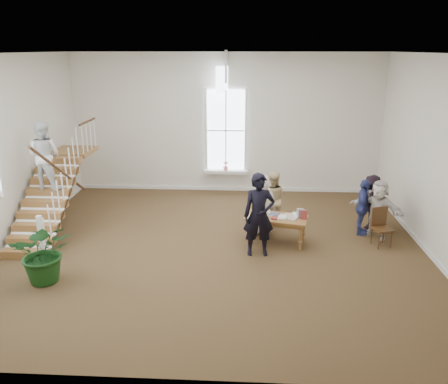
# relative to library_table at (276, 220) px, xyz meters

# --- Properties ---
(ground) EXTENTS (10.00, 10.00, 0.00)m
(ground) POSITION_rel_library_table_xyz_m (-1.44, -0.32, -0.61)
(ground) COLOR #46331B
(ground) RESTS_ON ground
(room_shell) EXTENTS (10.49, 10.00, 10.00)m
(room_shell) POSITION_rel_library_table_xyz_m (-1.44, 4.07, -0.21)
(room_shell) COLOR silver
(room_shell) RESTS_ON ground
(staircase) EXTENTS (1.10, 4.10, 2.92)m
(staircase) POSITION_rel_library_table_xyz_m (-5.78, 0.43, 1.01)
(staircase) COLOR brown
(staircase) RESTS_ON ground
(library_table) EXTENTS (1.61, 1.06, 0.75)m
(library_table) POSITION_rel_library_table_xyz_m (0.00, 0.00, 0.00)
(library_table) COLOR brown
(library_table) RESTS_ON ground
(police_officer) EXTENTS (0.75, 0.52, 1.96)m
(police_officer) POSITION_rel_library_table_xyz_m (-0.44, -0.65, 0.37)
(police_officer) COLOR black
(police_officer) RESTS_ON ground
(elderly_woman) EXTENTS (0.80, 0.55, 1.58)m
(elderly_woman) POSITION_rel_library_table_xyz_m (-0.34, 0.60, 0.17)
(elderly_woman) COLOR silver
(elderly_woman) RESTS_ON ground
(person_yellow) EXTENTS (0.75, 0.59, 1.52)m
(person_yellow) POSITION_rel_library_table_xyz_m (-0.04, 1.10, 0.15)
(person_yellow) COLOR beige
(person_yellow) RESTS_ON ground
(woman_cluster_a) EXTENTS (0.58, 0.93, 1.47)m
(woman_cluster_a) POSITION_rel_library_table_xyz_m (2.24, 0.66, 0.12)
(woman_cluster_a) COLOR #364081
(woman_cluster_a) RESTS_ON ground
(woman_cluster_b) EXTENTS (0.99, 1.08, 1.46)m
(woman_cluster_b) POSITION_rel_library_table_xyz_m (2.56, 1.11, 0.12)
(woman_cluster_b) COLOR black
(woman_cluster_b) RESTS_ON ground
(woman_cluster_c) EXTENTS (1.36, 1.27, 1.52)m
(woman_cluster_c) POSITION_rel_library_table_xyz_m (2.56, 0.46, 0.15)
(woman_cluster_c) COLOR beige
(woman_cluster_c) RESTS_ON ground
(floor_plant) EXTENTS (1.44, 1.34, 1.31)m
(floor_plant) POSITION_rel_library_table_xyz_m (-4.84, -2.13, 0.04)
(floor_plant) COLOR #133B12
(floor_plant) RESTS_ON ground
(side_chair) EXTENTS (0.51, 0.51, 0.95)m
(side_chair) POSITION_rel_library_table_xyz_m (2.54, 0.02, -0.09)
(side_chair) COLOR #37210F
(side_chair) RESTS_ON ground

